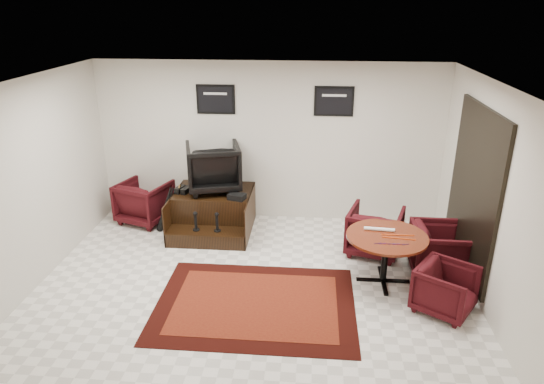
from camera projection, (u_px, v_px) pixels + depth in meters
The scene contains 16 objects.
ground at pixel (252, 291), 6.65m from camera, with size 6.00×6.00×0.00m, color white.
room_shell at pixel (283, 165), 6.08m from camera, with size 6.02×5.02×2.81m.
area_rug at pixel (255, 304), 6.36m from camera, with size 2.59×1.95×0.01m.
shine_podium at pixel (214, 212), 8.36m from camera, with size 1.32×1.36×0.68m.
shine_chair at pixel (213, 165), 8.19m from camera, with size 0.87×0.82×0.90m, color black.
shoes_pair at pixel (183, 190), 8.22m from camera, with size 0.26×0.29×0.09m.
polish_kit at pixel (237, 197), 7.92m from camera, with size 0.27×0.19×0.09m, color black.
umbrella_black at pixel (165, 209), 8.22m from camera, with size 0.31×0.12×0.84m, color black, non-canonical shape.
umbrella_hooked at pixel (168, 207), 8.36m from camera, with size 0.29×0.11×0.79m, color black, non-canonical shape.
armchair_side at pixel (145, 200), 8.62m from camera, with size 0.80×0.75×0.83m, color black.
meeting_table at pixel (387, 241), 6.64m from camera, with size 1.11×1.11×0.73m.
table_chair_back at pixel (375, 229), 7.53m from camera, with size 0.79×0.74×0.81m, color black.
table_chair_window at pixel (440, 248), 6.98m from camera, with size 0.78×0.73×0.80m, color black.
table_chair_corner at pixel (446, 287), 6.11m from camera, with size 0.67×0.63×0.69m, color black.
paper_roll at pixel (379, 229), 6.74m from camera, with size 0.05×0.05×0.42m, color white.
table_clutter at pixel (397, 238), 6.52m from camera, with size 0.57×0.30×0.01m.
Camera 1 is at (0.76, -5.64, 3.71)m, focal length 32.00 mm.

